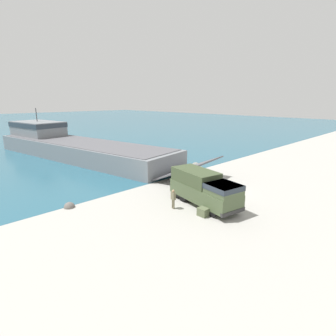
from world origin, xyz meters
The scene contains 10 objects.
ground_plane centered at (0.00, 0.00, 0.00)m, with size 240.00×240.00×0.00m, color #A8A59E.
landing_craft centered at (-2.97, 28.19, 1.87)m, with size 14.37×41.85×7.58m.
military_truck centered at (-3.81, -0.45, 1.56)m, with size 3.79×7.51×2.94m.
soldier_on_ramp centered at (-6.39, 0.78, 0.99)m, with size 0.32×0.48×1.72m.
mooring_bollard centered at (2.71, 5.45, 0.44)m, with size 0.24×0.24×0.82m.
cargo_crate centered at (-5.69, -1.93, 0.34)m, with size 0.68×0.81×0.68m, color #566042.
shoreline_rock_a centered at (6.05, 8.76, 0.00)m, with size 1.28×1.28×1.28m, color gray.
shoreline_rock_b centered at (2.30, 7.44, 0.00)m, with size 0.97×0.97×0.97m, color gray.
shoreline_rock_c centered at (4.78, 7.00, 0.00)m, with size 1.29×1.29×1.29m, color gray.
shoreline_rock_d centered at (-12.72, 7.24, 0.00)m, with size 0.95×0.95×0.95m, color #66605B.
Camera 1 is at (-21.27, -13.96, 9.10)m, focal length 28.00 mm.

